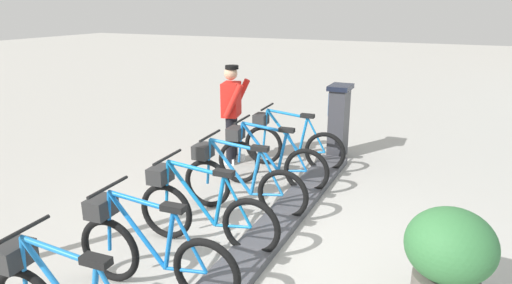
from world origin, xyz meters
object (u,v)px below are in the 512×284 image
at_px(bike_docked_1, 267,160).
at_px(planter_bush, 449,257).
at_px(bike_docked_3, 201,210).
at_px(bike_docked_0, 289,143).
at_px(payment_kiosk, 339,120).
at_px(bike_docked_4, 148,250).
at_px(bike_docked_2, 238,181).
at_px(worker_near_rack, 232,111).

xyz_separation_m(bike_docked_1, planter_bush, (-2.53, 1.96, 0.11)).
bearing_deg(planter_bush, bike_docked_3, -2.32).
xyz_separation_m(bike_docked_3, planter_bush, (-2.53, 0.10, 0.11)).
bearing_deg(bike_docked_0, bike_docked_3, 90.00).
xyz_separation_m(payment_kiosk, bike_docked_4, (0.57, 4.66, -0.24)).
xyz_separation_m(bike_docked_2, planter_bush, (-2.53, 1.03, 0.11)).
bearing_deg(worker_near_rack, bike_docked_2, 119.68).
xyz_separation_m(bike_docked_0, bike_docked_1, (0.00, 0.93, 0.00)).
xyz_separation_m(bike_docked_0, bike_docked_3, (0.00, 2.79, 0.00)).
relative_size(bike_docked_0, planter_bush, 1.77).
height_order(bike_docked_0, worker_near_rack, worker_near_rack).
bearing_deg(bike_docked_2, bike_docked_3, 90.00).
bearing_deg(bike_docked_4, planter_bush, -161.89).
distance_m(worker_near_rack, planter_bush, 4.46).
xyz_separation_m(bike_docked_0, bike_docked_2, (0.00, 1.86, 0.00)).
bearing_deg(bike_docked_1, bike_docked_2, 90.00).
height_order(payment_kiosk, bike_docked_3, payment_kiosk).
height_order(payment_kiosk, bike_docked_2, payment_kiosk).
height_order(bike_docked_3, worker_near_rack, worker_near_rack).
distance_m(payment_kiosk, bike_docked_2, 2.86).
xyz_separation_m(bike_docked_1, bike_docked_2, (0.00, 0.93, 0.00)).
relative_size(bike_docked_3, worker_near_rack, 1.04).
distance_m(bike_docked_0, bike_docked_2, 1.86).
distance_m(bike_docked_0, worker_near_rack, 1.10).
bearing_deg(payment_kiosk, planter_bush, 117.09).
height_order(payment_kiosk, bike_docked_1, payment_kiosk).
distance_m(payment_kiosk, worker_near_rack, 1.91).
height_order(bike_docked_0, planter_bush, bike_docked_0).
xyz_separation_m(worker_near_rack, planter_bush, (-3.50, 2.74, -0.37)).
distance_m(bike_docked_3, planter_bush, 2.54).
relative_size(payment_kiosk, bike_docked_0, 0.74).
bearing_deg(payment_kiosk, bike_docked_1, 72.98).
height_order(bike_docked_1, planter_bush, bike_docked_1).
distance_m(bike_docked_1, planter_bush, 3.20).
relative_size(bike_docked_0, bike_docked_2, 1.00).
bearing_deg(bike_docked_2, bike_docked_0, -90.00).
height_order(bike_docked_1, bike_docked_2, same).
bearing_deg(worker_near_rack, bike_docked_3, 110.25).
bearing_deg(bike_docked_1, bike_docked_3, 90.00).
bearing_deg(bike_docked_2, bike_docked_4, 90.00).
bearing_deg(bike_docked_3, bike_docked_4, 90.00).
bearing_deg(planter_bush, bike_docked_1, -37.80).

